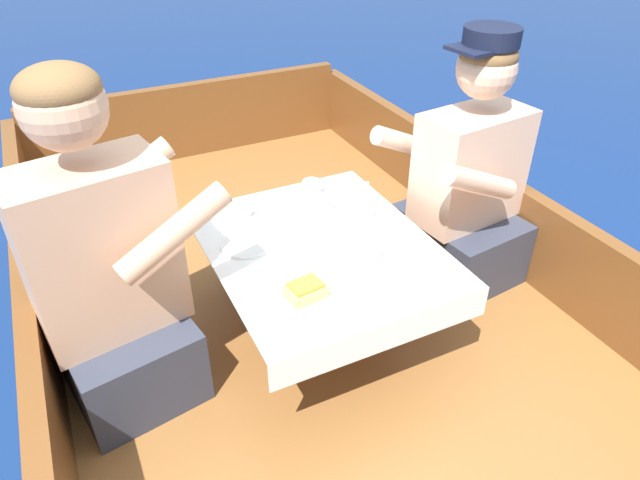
{
  "coord_description": "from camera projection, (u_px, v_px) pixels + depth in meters",
  "views": [
    {
      "loc": [
        -0.68,
        -1.31,
        1.67
      ],
      "look_at": [
        0.0,
        0.07,
        0.64
      ],
      "focal_mm": 32.0,
      "sensor_mm": 36.0,
      "label": 1
    }
  ],
  "objects": [
    {
      "name": "ground_plane",
      "position": [
        328.0,
        388.0,
        2.16
      ],
      "size": [
        60.0,
        60.0,
        0.0
      ],
      "primitive_type": "plane",
      "color": "navy"
    },
    {
      "name": "boat_deck",
      "position": [
        329.0,
        365.0,
        2.09
      ],
      "size": [
        1.85,
        3.5,
        0.25
      ],
      "primitive_type": "cube",
      "color": "brown",
      "rests_on": "ground_plane"
    },
    {
      "name": "gunwale_port",
      "position": [
        45.0,
        392.0,
        1.6
      ],
      "size": [
        0.06,
        3.5,
        0.35
      ],
      "primitive_type": "cube",
      "color": "brown",
      "rests_on": "boat_deck"
    },
    {
      "name": "gunwale_starboard",
      "position": [
        531.0,
        237.0,
        2.25
      ],
      "size": [
        0.06,
        3.5,
        0.35
      ],
      "primitive_type": "cube",
      "color": "brown",
      "rests_on": "boat_deck"
    },
    {
      "name": "bow_coaming",
      "position": [
        191.0,
        120.0,
        3.19
      ],
      "size": [
        1.73,
        0.06,
        0.41
      ],
      "primitive_type": "cube",
      "color": "brown",
      "rests_on": "boat_deck"
    },
    {
      "name": "cockpit_table",
      "position": [
        320.0,
        253.0,
        1.89
      ],
      "size": [
        0.71,
        0.84,
        0.36
      ],
      "color": "#B2B2B7",
      "rests_on": "boat_deck"
    },
    {
      "name": "person_port",
      "position": [
        109.0,
        277.0,
        1.63
      ],
      "size": [
        0.57,
        0.52,
        1.04
      ],
      "rotation": [
        0.0,
        0.0,
        0.18
      ],
      "color": "#333847",
      "rests_on": "boat_deck"
    },
    {
      "name": "person_starboard",
      "position": [
        466.0,
        187.0,
        2.15
      ],
      "size": [
        0.56,
        0.49,
        0.97
      ],
      "rotation": [
        0.0,
        0.0,
        3.26
      ],
      "color": "#333847",
      "rests_on": "boat_deck"
    },
    {
      "name": "plate_sandwich",
      "position": [
        306.0,
        298.0,
        1.64
      ],
      "size": [
        0.18,
        0.18,
        0.01
      ],
      "color": "white",
      "rests_on": "cockpit_table"
    },
    {
      "name": "plate_bread",
      "position": [
        245.0,
        245.0,
        1.86
      ],
      "size": [
        0.16,
        0.16,
        0.01
      ],
      "color": "white",
      "rests_on": "cockpit_table"
    },
    {
      "name": "sandwich",
      "position": [
        306.0,
        290.0,
        1.62
      ],
      "size": [
        0.12,
        0.09,
        0.05
      ],
      "rotation": [
        0.0,
        0.0,
        0.12
      ],
      "color": "tan",
      "rests_on": "plate_sandwich"
    },
    {
      "name": "bowl_port_near",
      "position": [
        420.0,
        282.0,
        1.67
      ],
      "size": [
        0.13,
        0.13,
        0.04
      ],
      "color": "white",
      "rests_on": "cockpit_table"
    },
    {
      "name": "bowl_starboard_near",
      "position": [
        304.0,
        242.0,
        1.84
      ],
      "size": [
        0.13,
        0.13,
        0.04
      ],
      "color": "white",
      "rests_on": "cockpit_table"
    },
    {
      "name": "bowl_center_far",
      "position": [
        360.0,
        252.0,
        1.8
      ],
      "size": [
        0.14,
        0.14,
        0.04
      ],
      "color": "white",
      "rests_on": "cockpit_table"
    },
    {
      "name": "bowl_port_far",
      "position": [
        286.0,
        219.0,
        1.96
      ],
      "size": [
        0.15,
        0.15,
        0.04
      ],
      "color": "white",
      "rests_on": "cockpit_table"
    },
    {
      "name": "coffee_cup_port",
      "position": [
        312.0,
        187.0,
        2.14
      ],
      "size": [
        0.1,
        0.07,
        0.06
      ],
      "color": "white",
      "rests_on": "cockpit_table"
    },
    {
      "name": "coffee_cup_starboard",
      "position": [
        366.0,
        213.0,
        1.99
      ],
      "size": [
        0.1,
        0.07,
        0.05
      ],
      "color": "white",
      "rests_on": "cockpit_table"
    },
    {
      "name": "coffee_cup_center",
      "position": [
        240.0,
        211.0,
        2.0
      ],
      "size": [
        0.11,
        0.08,
        0.05
      ],
      "color": "white",
      "rests_on": "cockpit_table"
    },
    {
      "name": "tin_can",
      "position": [
        323.0,
        203.0,
        2.04
      ],
      "size": [
        0.07,
        0.07,
        0.05
      ],
      "color": "silver",
      "rests_on": "cockpit_table"
    },
    {
      "name": "utensil_spoon_port",
      "position": [
        255.0,
        279.0,
        1.72
      ],
      "size": [
        0.17,
        0.02,
        0.01
      ],
      "rotation": [
        0.0,
        0.0,
        3.11
      ],
      "color": "silver",
      "rests_on": "cockpit_table"
    },
    {
      "name": "utensil_spoon_center",
      "position": [
        373.0,
        227.0,
        1.96
      ],
      "size": [
        0.04,
        0.17,
        0.01
      ],
      "rotation": [
        0.0,
        0.0,
        1.55
      ],
      "color": "silver",
      "rests_on": "cockpit_table"
    },
    {
      "name": "utensil_spoon_starboard",
      "position": [
        342.0,
        225.0,
        1.97
      ],
      "size": [
        0.16,
        0.09,
        0.01
      ],
      "rotation": [
        0.0,
        0.0,
        0.52
      ],
      "color": "silver",
      "rests_on": "cockpit_table"
    },
    {
      "name": "utensil_knife_starboard",
      "position": [
        349.0,
        186.0,
        2.2
      ],
      "size": [
        0.17,
        0.02,
        0.0
      ],
      "rotation": [
        0.0,
        0.0,
        3.07
      ],
      "color": "silver",
      "rests_on": "cockpit_table"
    }
  ]
}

